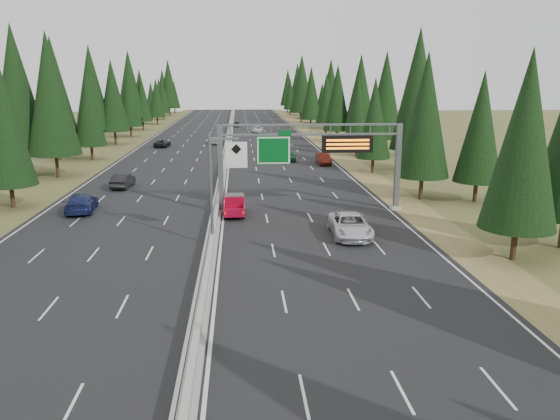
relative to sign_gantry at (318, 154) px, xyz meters
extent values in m
cube|color=black|center=(-8.92, 45.12, -5.23)|extent=(32.00, 260.00, 0.08)
cube|color=olive|center=(8.88, 45.12, -5.24)|extent=(3.60, 260.00, 0.06)
cube|color=#505527|center=(-26.72, 45.12, -5.24)|extent=(3.60, 260.00, 0.06)
cube|color=gray|center=(-8.92, 45.12, -5.04)|extent=(0.70, 260.00, 0.30)
cube|color=gray|center=(-8.92, 45.12, -4.64)|extent=(0.30, 260.00, 0.60)
cube|color=slate|center=(-8.57, 0.12, -1.29)|extent=(0.45, 0.45, 7.80)
cube|color=gray|center=(-8.57, 0.12, -5.04)|extent=(0.90, 0.90, 0.30)
cube|color=slate|center=(7.28, 0.12, -1.29)|extent=(0.45, 0.45, 7.80)
cube|color=gray|center=(7.28, 0.12, -5.04)|extent=(0.90, 0.90, 0.30)
cube|color=slate|center=(-0.64, 0.12, 2.53)|extent=(15.85, 0.35, 0.16)
cube|color=slate|center=(-0.64, 0.12, 1.69)|extent=(15.85, 0.35, 0.16)
cube|color=#054C19|center=(-3.92, -0.13, 0.36)|extent=(3.00, 0.10, 2.50)
cube|color=silver|center=(-3.92, -0.19, 0.36)|extent=(2.85, 0.02, 2.35)
cube|color=#054C19|center=(-2.92, -0.13, 1.86)|extent=(1.10, 0.10, 0.45)
cube|color=black|center=(2.58, -0.18, 0.86)|extent=(4.50, 0.40, 1.50)
cube|color=orange|center=(2.58, -0.40, 1.21)|extent=(3.80, 0.02, 0.18)
cube|color=orange|center=(2.58, -0.40, 0.86)|extent=(3.80, 0.02, 0.18)
cube|color=orange|center=(2.58, -0.40, 0.51)|extent=(3.80, 0.02, 0.18)
cylinder|color=slate|center=(-8.92, -9.88, -1.19)|extent=(0.20, 0.20, 8.00)
cube|color=gray|center=(-8.92, -9.88, -5.09)|extent=(0.50, 0.50, 0.20)
cube|color=slate|center=(-7.92, -9.88, 2.41)|extent=(2.00, 0.15, 0.15)
cube|color=silver|center=(-7.12, -10.00, 1.31)|extent=(1.50, 0.06, 1.80)
cylinder|color=black|center=(11.07, -14.33, -4.18)|extent=(0.40, 0.40, 2.18)
cone|color=black|center=(11.07, -14.33, 2.64)|extent=(4.91, 4.91, 11.46)
cylinder|color=black|center=(11.10, 4.57, -4.12)|extent=(0.40, 0.40, 2.29)
cone|color=black|center=(11.10, 4.57, 3.04)|extent=(5.16, 5.16, 12.04)
cylinder|color=black|center=(15.98, 2.96, -4.26)|extent=(0.40, 0.40, 2.01)
cone|color=black|center=(15.98, 2.96, 2.01)|extent=(4.52, 4.52, 10.54)
cylinder|color=black|center=(10.09, 20.48, -4.31)|extent=(0.40, 0.40, 1.91)
cone|color=black|center=(10.09, 20.48, 1.67)|extent=(4.31, 4.31, 10.05)
cylinder|color=black|center=(15.76, 21.53, -3.82)|extent=(0.40, 0.40, 2.89)
cone|color=black|center=(15.76, 21.53, 5.21)|extent=(6.51, 6.51, 15.18)
cylinder|color=black|center=(11.37, 36.20, -4.30)|extent=(0.40, 0.40, 1.93)
cone|color=black|center=(11.37, 36.20, 1.74)|extent=(4.35, 4.35, 10.15)
cylinder|color=black|center=(16.03, 37.79, -3.99)|extent=(0.40, 0.40, 2.57)
cone|color=black|center=(16.03, 37.79, 4.04)|extent=(5.78, 5.78, 13.48)
cylinder|color=black|center=(11.55, 54.96, -4.11)|extent=(0.40, 0.40, 2.32)
cone|color=black|center=(11.55, 54.96, 3.15)|extent=(5.23, 5.23, 12.20)
cylinder|color=black|center=(15.37, 52.73, -3.97)|extent=(0.40, 0.40, 2.61)
cone|color=black|center=(15.37, 52.73, 4.18)|extent=(5.87, 5.87, 13.69)
cylinder|color=black|center=(12.07, 71.08, -4.22)|extent=(0.40, 0.40, 2.10)
cone|color=black|center=(12.07, 71.08, 2.34)|extent=(4.73, 4.73, 11.03)
cylinder|color=black|center=(14.61, 70.11, -4.36)|extent=(0.40, 0.40, 1.82)
cone|color=black|center=(14.61, 70.11, 1.33)|extent=(4.09, 4.09, 9.55)
cylinder|color=black|center=(10.73, 86.07, -4.13)|extent=(0.40, 0.40, 2.29)
cone|color=black|center=(10.73, 86.07, 3.02)|extent=(5.14, 5.14, 12.00)
cylinder|color=black|center=(15.64, 87.26, -3.93)|extent=(0.40, 0.40, 2.67)
cone|color=black|center=(15.64, 87.26, 4.43)|extent=(6.02, 6.02, 14.04)
cylinder|color=black|center=(10.49, 104.07, -3.79)|extent=(0.40, 0.40, 2.95)
cone|color=black|center=(10.49, 104.07, 5.44)|extent=(6.65, 6.65, 15.51)
cylinder|color=black|center=(15.82, 101.99, -4.38)|extent=(0.40, 0.40, 1.77)
cone|color=black|center=(15.82, 101.99, 1.14)|extent=(3.98, 3.98, 9.28)
cylinder|color=black|center=(11.95, 120.34, -4.09)|extent=(0.40, 0.40, 2.37)
cone|color=black|center=(11.95, 120.34, 3.31)|extent=(5.32, 5.32, 12.42)
cylinder|color=black|center=(15.35, 121.14, -4.01)|extent=(0.40, 0.40, 2.51)
cone|color=black|center=(15.35, 121.14, 3.84)|extent=(5.65, 5.65, 13.19)
cylinder|color=black|center=(10.51, 137.66, -4.29)|extent=(0.40, 0.40, 1.96)
cone|color=black|center=(10.51, 137.66, 1.85)|extent=(4.42, 4.42, 10.31)
cylinder|color=black|center=(14.42, 136.48, -4.02)|extent=(0.40, 0.40, 2.51)
cone|color=black|center=(14.42, 136.48, 3.81)|extent=(5.64, 5.64, 13.15)
cylinder|color=black|center=(11.31, 155.44, -4.02)|extent=(0.40, 0.40, 2.49)
cone|color=black|center=(11.31, 155.44, 3.77)|extent=(5.61, 5.61, 13.09)
cylinder|color=black|center=(14.60, 153.38, -3.85)|extent=(0.40, 0.40, 2.84)
cone|color=black|center=(14.60, 153.38, 5.03)|extent=(6.39, 6.39, 14.91)
cylinder|color=black|center=(-27.96, 3.61, -4.19)|extent=(0.40, 0.40, 2.16)
cone|color=black|center=(-27.96, 3.61, 2.57)|extent=(4.87, 4.87, 11.35)
cylinder|color=black|center=(-29.14, 20.41, -3.88)|extent=(0.40, 0.40, 2.77)
cone|color=black|center=(-29.14, 20.41, 4.77)|extent=(6.23, 6.23, 14.53)
cylinder|color=black|center=(-33.59, 21.96, -3.81)|extent=(0.40, 0.40, 2.92)
cone|color=black|center=(-33.59, 21.96, 5.32)|extent=(6.57, 6.57, 15.33)
cylinder|color=black|center=(-28.85, 35.60, -4.24)|extent=(0.40, 0.40, 2.07)
cone|color=black|center=(-28.85, 35.60, 2.22)|extent=(4.65, 4.65, 10.84)
cylinder|color=black|center=(-33.63, 35.83, -3.84)|extent=(0.40, 0.40, 2.86)
cone|color=black|center=(-33.63, 35.83, 5.08)|extent=(6.43, 6.43, 14.99)
cylinder|color=black|center=(-29.60, 55.28, -4.04)|extent=(0.40, 0.40, 2.45)
cone|color=black|center=(-29.60, 55.28, 3.61)|extent=(5.51, 5.51, 12.85)
cylinder|color=black|center=(-33.16, 54.81, -3.85)|extent=(0.40, 0.40, 2.85)
cone|color=black|center=(-33.16, 54.81, 5.05)|extent=(6.40, 6.40, 14.94)
cylinder|color=black|center=(-29.47, 69.64, -4.18)|extent=(0.40, 0.40, 2.18)
cone|color=black|center=(-29.47, 69.64, 2.64)|extent=(4.91, 4.91, 11.45)
cylinder|color=black|center=(-32.64, 68.87, -4.19)|extent=(0.40, 0.40, 2.17)
cone|color=black|center=(-32.64, 68.87, 2.58)|extent=(4.87, 4.87, 11.37)
cylinder|color=black|center=(-29.62, 85.79, -4.25)|extent=(0.40, 0.40, 2.04)
cone|color=black|center=(-29.62, 85.79, 2.13)|extent=(4.59, 4.59, 10.72)
cylinder|color=black|center=(-32.11, 84.97, -3.80)|extent=(0.40, 0.40, 2.94)
cone|color=black|center=(-32.11, 84.97, 5.40)|extent=(6.62, 6.62, 15.44)
cylinder|color=black|center=(-28.57, 102.04, -4.30)|extent=(0.40, 0.40, 1.94)
cone|color=black|center=(-28.57, 102.04, 1.78)|extent=(4.38, 4.38, 10.21)
cylinder|color=black|center=(-33.24, 105.26, -4.10)|extent=(0.40, 0.40, 2.33)
cone|color=black|center=(-33.24, 105.26, 3.18)|extent=(5.24, 5.24, 12.23)
cylinder|color=black|center=(-29.41, 120.54, -4.30)|extent=(0.40, 0.40, 1.93)
cone|color=black|center=(-29.41, 120.54, 1.73)|extent=(4.35, 4.35, 10.14)
cylinder|color=black|center=(-32.82, 121.21, -4.37)|extent=(0.40, 0.40, 1.79)
cone|color=black|center=(-32.82, 121.21, 1.23)|extent=(4.03, 4.03, 9.41)
cylinder|color=black|center=(-29.57, 138.29, -3.82)|extent=(0.40, 0.40, 2.90)
cone|color=black|center=(-29.57, 138.29, 5.25)|extent=(6.53, 6.53, 15.23)
cylinder|color=black|center=(-32.58, 136.93, -4.29)|extent=(0.40, 0.40, 1.96)
cone|color=black|center=(-32.58, 136.93, 1.83)|extent=(4.40, 4.40, 10.28)
cylinder|color=black|center=(-29.53, 153.01, -4.35)|extent=(0.40, 0.40, 1.83)
cone|color=black|center=(-29.53, 153.01, 1.37)|extent=(4.12, 4.12, 9.61)
cylinder|color=black|center=(-33.50, 153.10, -4.03)|extent=(0.40, 0.40, 2.48)
cone|color=black|center=(-33.50, 153.10, 3.72)|extent=(5.58, 5.58, 13.02)
imported|color=silver|center=(1.34, -8.27, -4.34)|extent=(2.98, 6.17, 1.69)
cylinder|color=black|center=(-8.17, -2.33, -4.83)|extent=(0.27, 0.71, 0.71)
cylinder|color=black|center=(-6.66, -2.33, -4.83)|extent=(0.27, 0.71, 0.71)
cylinder|color=black|center=(-8.17, 0.61, -4.83)|extent=(0.27, 0.71, 0.71)
cylinder|color=black|center=(-6.66, 0.61, -4.83)|extent=(0.27, 0.71, 0.71)
cube|color=#A30A28|center=(-7.42, -0.81, -4.70)|extent=(1.78, 4.99, 0.27)
cube|color=#A30A28|center=(-7.42, -0.01, -4.08)|extent=(1.69, 1.96, 0.98)
cube|color=black|center=(-7.42, -0.01, -3.81)|extent=(1.51, 1.69, 0.49)
cube|color=#A30A28|center=(-8.26, -2.15, -4.39)|extent=(0.09, 2.14, 0.53)
cube|color=#A30A28|center=(-6.57, -2.15, -4.39)|extent=(0.09, 2.14, 0.53)
cube|color=#A30A28|center=(-7.42, -3.22, -4.39)|extent=(1.78, 0.09, 0.53)
imported|color=#145A24|center=(0.52, 31.40, -4.53)|extent=(1.61, 3.87, 1.31)
imported|color=#57150C|center=(4.89, 27.83, -4.41)|extent=(1.70, 4.73, 1.55)
imported|color=black|center=(-0.25, 54.20, -4.50)|extent=(2.05, 4.77, 1.37)
imported|color=silver|center=(-2.76, 75.60, -4.49)|extent=(2.38, 5.03, 1.39)
imported|color=black|center=(-7.42, 91.82, -4.53)|extent=(1.66, 3.90, 1.32)
imported|color=black|center=(-19.70, 12.49, -4.41)|extent=(1.98, 4.85, 1.56)
imported|color=navy|center=(-21.10, 1.36, -4.37)|extent=(2.81, 5.82, 1.63)
imported|color=#BBBBBB|center=(-11.40, 53.87, -4.50)|extent=(1.79, 4.11, 1.38)
imported|color=black|center=(-20.39, 50.20, -4.51)|extent=(2.68, 5.05, 1.35)
camera|label=1|loc=(-6.94, -47.51, 6.33)|focal=35.00mm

